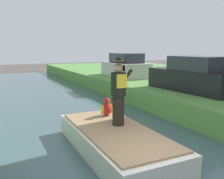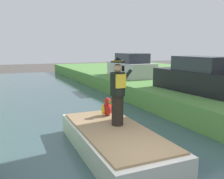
% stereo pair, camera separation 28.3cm
% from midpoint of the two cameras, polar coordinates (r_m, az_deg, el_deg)
% --- Properties ---
extents(boat, '(1.89, 4.24, 0.61)m').
position_cam_midpoint_polar(boat, '(6.54, 1.73, -11.75)').
color(boat, silver).
rests_on(boat, canal_water).
extents(person_pirate, '(0.61, 0.42, 1.85)m').
position_cam_midpoint_polar(person_pirate, '(6.54, 2.61, -0.50)').
color(person_pirate, black).
rests_on(person_pirate, boat).
extents(parrot_plush, '(0.36, 0.35, 0.57)m').
position_cam_midpoint_polar(parrot_plush, '(7.60, -0.04, -4.27)').
color(parrot_plush, red).
rests_on(parrot_plush, boat).
extents(parked_car_dark, '(1.96, 4.10, 1.50)m').
position_cam_midpoint_polar(parked_car_dark, '(11.16, 20.20, 2.81)').
color(parked_car_dark, black).
rests_on(parked_car_dark, grass_bank_far).
extents(parked_car_silver, '(1.90, 4.08, 1.50)m').
position_cam_midpoint_polar(parked_car_silver, '(15.96, 4.85, 5.30)').
color(parked_car_silver, '#B7B7BC').
rests_on(parked_car_silver, grass_bank_far).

